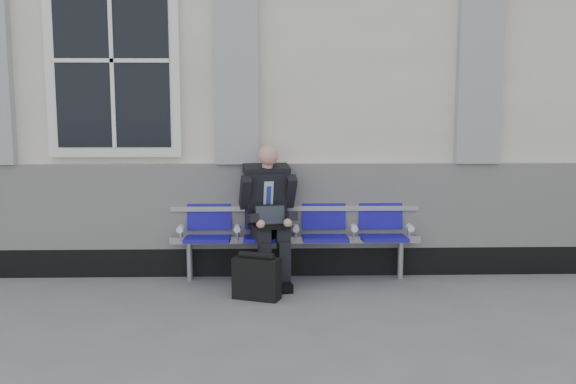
{
  "coord_description": "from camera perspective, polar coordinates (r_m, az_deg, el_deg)",
  "views": [
    {
      "loc": [
        1.95,
        -5.21,
        1.81
      ],
      "look_at": [
        2.11,
        0.9,
        0.97
      ],
      "focal_mm": 40.0,
      "sensor_mm": 36.0,
      "label": 1
    }
  ],
  "objects": [
    {
      "name": "ground",
      "position": [
        5.85,
        -21.3,
        -10.8
      ],
      "size": [
        70.0,
        70.0,
        0.0
      ],
      "primitive_type": "plane",
      "color": "slate",
      "rests_on": "ground"
    },
    {
      "name": "station_building",
      "position": [
        8.91,
        -14.53,
        10.19
      ],
      "size": [
        14.4,
        4.4,
        4.49
      ],
      "color": "silver",
      "rests_on": "ground"
    },
    {
      "name": "bench",
      "position": [
        6.66,
        0.67,
        -3.11
      ],
      "size": [
        2.6,
        0.47,
        0.91
      ],
      "color": "#9EA0A3",
      "rests_on": "ground"
    },
    {
      "name": "businessman",
      "position": [
        6.49,
        -1.74,
        -1.51
      ],
      "size": [
        0.6,
        0.81,
        1.41
      ],
      "color": "black",
      "rests_on": "ground"
    },
    {
      "name": "briefcase",
      "position": [
        6.05,
        -2.8,
        -7.59
      ],
      "size": [
        0.47,
        0.32,
        0.45
      ],
      "color": "black",
      "rests_on": "ground"
    }
  ]
}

